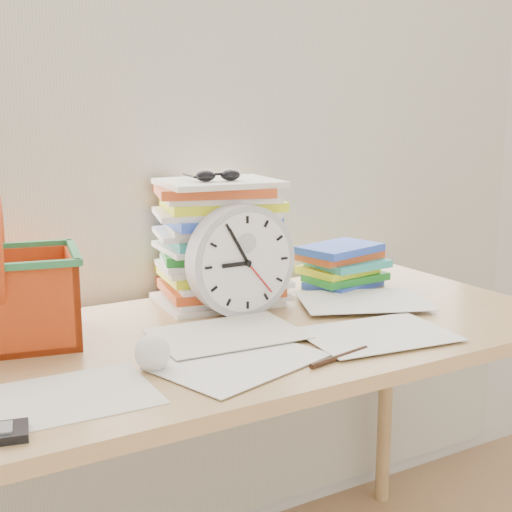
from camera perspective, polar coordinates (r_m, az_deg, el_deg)
curtain at (r=1.81m, az=-6.55°, el=14.31°), size 2.40×0.01×2.50m
desk at (r=1.57m, az=-0.26°, el=-8.42°), size 1.40×0.70×0.75m
paper_stack at (r=1.73m, az=-2.91°, el=1.18°), size 0.35×0.31×0.30m
clock at (r=1.61m, az=-1.21°, el=-0.36°), size 0.26×0.05×0.26m
sunglasses at (r=1.66m, az=-3.06°, el=6.47°), size 0.14×0.12×0.03m
book_stack at (r=1.89m, az=6.85°, el=-0.80°), size 0.26×0.21×0.12m
basket at (r=1.50m, az=-19.70°, el=-1.19°), size 0.34×0.28×0.30m
crumpled_ball at (r=1.31m, az=-8.31°, el=-7.61°), size 0.07×0.07×0.07m
pen at (r=1.37m, az=6.69°, el=-8.02°), size 0.16×0.04×0.01m
scattered_papers at (r=1.54m, az=-0.27°, el=-5.60°), size 1.26×0.42×0.02m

